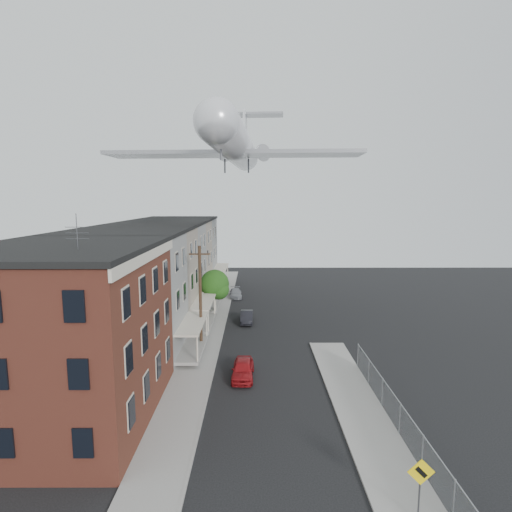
{
  "coord_description": "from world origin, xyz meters",
  "views": [
    {
      "loc": [
        -0.91,
        -15.32,
        12.81
      ],
      "look_at": [
        -0.86,
        7.04,
        9.67
      ],
      "focal_mm": 28.0,
      "sensor_mm": 36.0,
      "label": 1
    }
  ],
  "objects_px": {
    "utility_pole": "(200,296)",
    "car_far": "(236,293)",
    "street_tree": "(216,285)",
    "car_mid": "(247,317)",
    "car_near": "(243,369)",
    "warning_sign": "(420,480)",
    "airplane": "(236,146)"
  },
  "relations": [
    {
      "from": "utility_pole",
      "to": "car_far",
      "type": "height_order",
      "value": "utility_pole"
    },
    {
      "from": "street_tree",
      "to": "car_far",
      "type": "height_order",
      "value": "street_tree"
    },
    {
      "from": "car_mid",
      "to": "car_far",
      "type": "relative_size",
      "value": 0.94
    },
    {
      "from": "car_near",
      "to": "car_mid",
      "type": "bearing_deg",
      "value": 91.55
    },
    {
      "from": "warning_sign",
      "to": "car_mid",
      "type": "bearing_deg",
      "value": 105.62
    },
    {
      "from": "utility_pole",
      "to": "warning_sign",
      "type": "bearing_deg",
      "value": -59.52
    },
    {
      "from": "street_tree",
      "to": "car_near",
      "type": "height_order",
      "value": "street_tree"
    },
    {
      "from": "warning_sign",
      "to": "car_mid",
      "type": "relative_size",
      "value": 0.77
    },
    {
      "from": "warning_sign",
      "to": "utility_pole",
      "type": "xyz_separation_m",
      "value": [
        -11.2,
        19.03,
        2.79
      ]
    },
    {
      "from": "utility_pole",
      "to": "car_mid",
      "type": "xyz_separation_m",
      "value": [
        3.8,
        7.43,
        -4.08
      ]
    },
    {
      "from": "car_near",
      "to": "car_far",
      "type": "xyz_separation_m",
      "value": [
        -1.71,
        24.19,
        -0.1
      ]
    },
    {
      "from": "warning_sign",
      "to": "airplane",
      "type": "xyz_separation_m",
      "value": [
        -8.55,
        29.64,
        16.71
      ]
    },
    {
      "from": "street_tree",
      "to": "warning_sign",
      "type": "bearing_deg",
      "value": -69.42
    },
    {
      "from": "warning_sign",
      "to": "car_far",
      "type": "distance_m",
      "value": 38.52
    },
    {
      "from": "car_mid",
      "to": "car_far",
      "type": "distance_m",
      "value": 11.07
    },
    {
      "from": "utility_pole",
      "to": "car_near",
      "type": "xyz_separation_m",
      "value": [
        3.8,
        -5.81,
        -4.02
      ]
    },
    {
      "from": "utility_pole",
      "to": "car_near",
      "type": "bearing_deg",
      "value": -56.82
    },
    {
      "from": "car_far",
      "to": "airplane",
      "type": "relative_size",
      "value": 0.13
    },
    {
      "from": "airplane",
      "to": "car_mid",
      "type": "bearing_deg",
      "value": -70.16
    },
    {
      "from": "street_tree",
      "to": "car_mid",
      "type": "bearing_deg",
      "value": -35.63
    },
    {
      "from": "warning_sign",
      "to": "car_far",
      "type": "bearing_deg",
      "value": 103.68
    },
    {
      "from": "warning_sign",
      "to": "car_mid",
      "type": "xyz_separation_m",
      "value": [
        -7.4,
        26.46,
        -1.28
      ]
    },
    {
      "from": "street_tree",
      "to": "airplane",
      "type": "height_order",
      "value": "airplane"
    },
    {
      "from": "car_near",
      "to": "airplane",
      "type": "height_order",
      "value": "airplane"
    },
    {
      "from": "utility_pole",
      "to": "street_tree",
      "type": "bearing_deg",
      "value": 88.11
    },
    {
      "from": "utility_pole",
      "to": "car_mid",
      "type": "distance_m",
      "value": 9.29
    },
    {
      "from": "warning_sign",
      "to": "airplane",
      "type": "distance_m",
      "value": 35.08
    },
    {
      "from": "car_mid",
      "to": "car_near",
      "type": "bearing_deg",
      "value": -89.95
    },
    {
      "from": "utility_pole",
      "to": "car_far",
      "type": "bearing_deg",
      "value": 83.5
    },
    {
      "from": "airplane",
      "to": "car_near",
      "type": "bearing_deg",
      "value": -86.01
    },
    {
      "from": "utility_pole",
      "to": "car_near",
      "type": "relative_size",
      "value": 2.33
    },
    {
      "from": "car_mid",
      "to": "airplane",
      "type": "distance_m",
      "value": 18.31
    }
  ]
}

